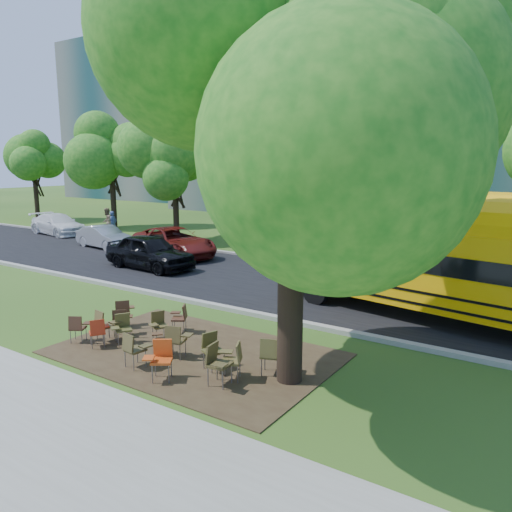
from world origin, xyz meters
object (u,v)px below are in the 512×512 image
Objects in this scene: main_tree at (293,114)px; school_bus at (495,275)px; chair_2 at (98,330)px; chair_14 at (121,320)px; chair_8 at (123,311)px; pedestrian_b at (107,221)px; chair_3 at (165,337)px; chair_6 at (234,357)px; chair_7 at (217,361)px; chair_11 at (176,338)px; bg_car_red at (174,242)px; chair_9 at (181,316)px; chair_0 at (78,326)px; chair_15 at (122,326)px; pedestrian_a at (113,224)px; chair_10 at (159,323)px; bg_car_white at (58,224)px; black_car at (150,252)px; chair_4 at (134,347)px; chair_1 at (104,323)px; chair_13 at (272,352)px; bg_car_silver at (104,237)px; chair_12 at (212,347)px; chair_5 at (161,356)px.

school_bus is (3.17, 6.10, -4.11)m from main_tree.
chair_14 is (-0.13, 0.89, 0.01)m from chair_2.
chair_8 is 19.88m from pedestrian_b.
chair_6 is (2.24, -0.16, 0.03)m from chair_3.
chair_8 is at bearing -114.64° from chair_7.
chair_3 is 0.94× the size of chair_11.
chair_9 is at bearing -118.87° from bg_car_red.
chair_0 is 1.23m from chair_15.
chair_7 reaches higher than chair_0.
chair_8 reaches higher than chair_3.
chair_9 is at bearing -138.88° from pedestrian_a.
pedestrian_a reaches higher than chair_14.
pedestrian_a reaches higher than chair_0.
chair_11 is 0.54× the size of pedestrian_a.
chair_15 is at bearing -11.49° from chair_10.
bg_car_white is (-18.93, 12.04, 0.20)m from chair_2.
chair_14 is at bearing -126.76° from bg_car_red.
chair_7 is 3.35m from chair_10.
black_car is at bearing 0.82° from chair_3.
chair_1 is at bearing 167.18° from chair_4.
main_tree reaches higher than pedestrian_a.
chair_3 is at bearing 93.81° from chair_4.
chair_13 is 0.19× the size of bg_car_white.
school_bus is 8.99m from chair_9.
bg_car_silver is (-16.88, 9.24, 0.06)m from chair_13.
chair_3 is (2.62, 0.61, 0.03)m from chair_0.
chair_11 is at bearing -72.06° from chair_12.
black_car is (-6.36, 7.24, 0.27)m from chair_15.
chair_13 is 23.85m from pedestrian_a.
chair_10 is at bearing 176.65° from main_tree.
chair_3 is at bearing 58.89° from chair_6.
pedestrian_b is at bearing 87.31° from bg_car_red.
chair_0 is 15.42m from bg_car_silver.
chair_13 reaches higher than chair_4.
chair_11 reaches higher than chair_4.
chair_14 is (0.62, 0.95, 0.03)m from chair_0.
chair_13 reaches higher than chair_2.
main_tree is at bearing 112.60° from chair_10.
chair_7 is (1.23, 0.45, 0.02)m from chair_5.
chair_5 is at bearing -113.08° from bg_car_white.
chair_4 is at bearing -38.88° from chair_12.
chair_8 is 0.48× the size of pedestrian_b.
chair_9 is 9.06m from black_car.
main_tree reaches higher than bg_car_silver.
pedestrian_a reaches higher than chair_4.
chair_1 is 1.04× the size of chair_4.
chair_10 is 2.53m from chair_12.
chair_3 is 1.75m from chair_9.
main_tree is 7.47m from chair_14.
pedestrian_b reaches higher than bg_car_silver.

